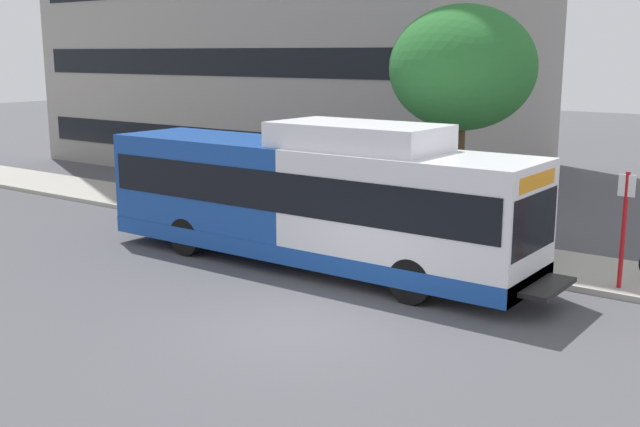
{
  "coord_description": "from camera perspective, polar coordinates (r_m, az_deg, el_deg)",
  "views": [
    {
      "loc": [
        -11.13,
        -8.7,
        5.24
      ],
      "look_at": [
        2.88,
        1.62,
        1.6
      ],
      "focal_mm": 43.12,
      "sensor_mm": 36.0,
      "label": 1
    }
  ],
  "objects": [
    {
      "name": "bus_stop_sign_pole",
      "position": [
        18.0,
        21.64,
        -0.53
      ],
      "size": [
        0.1,
        0.36,
        2.6
      ],
      "color": "red",
      "rests_on": "sidewalk_curb"
    },
    {
      "name": "transit_bus",
      "position": [
        18.99,
        -0.65,
        1.08
      ],
      "size": [
        2.58,
        12.25,
        3.65
      ],
      "color": "white",
      "rests_on": "ground"
    },
    {
      "name": "sidewalk_curb",
      "position": [
        23.9,
        -2.6,
        -0.69
      ],
      "size": [
        3.0,
        56.0,
        0.14
      ],
      "primitive_type": "cube",
      "color": "#A8A399",
      "rests_on": "ground"
    },
    {
      "name": "street_tree_near_stop",
      "position": [
        21.25,
        10.53,
        10.55
      ],
      "size": [
        3.94,
        3.94,
        6.39
      ],
      "color": "#4C3823",
      "rests_on": "sidewalk_curb"
    },
    {
      "name": "ground_plane",
      "position": [
        20.74,
        -19.31,
        -3.5
      ],
      "size": [
        120.0,
        120.0,
        0.0
      ],
      "primitive_type": "plane",
      "color": "#4C4C51"
    }
  ]
}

